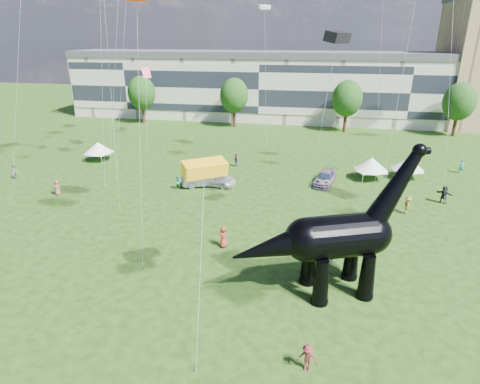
# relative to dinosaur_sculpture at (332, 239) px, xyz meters

# --- Properties ---
(ground) EXTENTS (220.00, 220.00, 0.00)m
(ground) POSITION_rel_dinosaur_sculpture_xyz_m (-4.77, -3.77, -3.90)
(ground) COLOR #16330C
(ground) RESTS_ON ground
(terrace_row) EXTENTS (78.00, 11.00, 12.00)m
(terrace_row) POSITION_rel_dinosaur_sculpture_xyz_m (-12.77, 58.23, 2.10)
(terrace_row) COLOR beige
(terrace_row) RESTS_ON ground
(tree_far_left) EXTENTS (5.20, 5.20, 9.44)m
(tree_far_left) POSITION_rel_dinosaur_sculpture_xyz_m (-34.77, 49.23, 2.40)
(tree_far_left) COLOR #382314
(tree_far_left) RESTS_ON ground
(tree_mid_left) EXTENTS (5.20, 5.20, 9.44)m
(tree_mid_left) POSITION_rel_dinosaur_sculpture_xyz_m (-16.77, 49.23, 2.40)
(tree_mid_left) COLOR #382314
(tree_mid_left) RESTS_ON ground
(tree_mid_right) EXTENTS (5.20, 5.20, 9.44)m
(tree_mid_right) POSITION_rel_dinosaur_sculpture_xyz_m (3.23, 49.23, 2.40)
(tree_mid_right) COLOR #382314
(tree_mid_right) RESTS_ON ground
(tree_far_right) EXTENTS (5.20, 5.20, 9.44)m
(tree_far_right) POSITION_rel_dinosaur_sculpture_xyz_m (21.23, 49.23, 2.40)
(tree_far_right) COLOR #382314
(tree_far_right) RESTS_ON ground
(dinosaur_sculpture) EXTENTS (12.33, 6.46, 10.32)m
(dinosaur_sculpture) POSITION_rel_dinosaur_sculpture_xyz_m (0.00, 0.00, 0.00)
(dinosaur_sculpture) COLOR black
(dinosaur_sculpture) RESTS_ON ground
(car_silver) EXTENTS (3.26, 4.49, 1.42)m
(car_silver) POSITION_rel_dinosaur_sculpture_xyz_m (-14.18, 22.78, -3.19)
(car_silver) COLOR #AFAEB3
(car_silver) RESTS_ON ground
(car_grey) EXTENTS (5.26, 3.64, 1.64)m
(car_grey) POSITION_rel_dinosaur_sculpture_xyz_m (-13.69, 17.83, -3.07)
(car_grey) COLOR slate
(car_grey) RESTS_ON ground
(car_white) EXTENTS (5.05, 2.91, 1.33)m
(car_white) POSITION_rel_dinosaur_sculpture_xyz_m (-12.41, 18.25, -3.23)
(car_white) COLOR silver
(car_white) RESTS_ON ground
(car_dark) EXTENTS (2.93, 5.24, 1.44)m
(car_dark) POSITION_rel_dinosaur_sculpture_xyz_m (-0.16, 21.14, -3.18)
(car_dark) COLOR #595960
(car_dark) RESTS_ON ground
(gazebo_near) EXTENTS (4.66, 4.66, 2.66)m
(gazebo_near) POSITION_rel_dinosaur_sculpture_xyz_m (5.10, 23.84, -2.03)
(gazebo_near) COLOR white
(gazebo_near) RESTS_ON ground
(gazebo_far) EXTENTS (4.31, 4.31, 2.56)m
(gazebo_far) POSITION_rel_dinosaur_sculpture_xyz_m (9.44, 25.06, -2.10)
(gazebo_far) COLOR silver
(gazebo_far) RESTS_ON ground
(gazebo_left) EXTENTS (4.08, 4.08, 2.56)m
(gazebo_left) POSITION_rel_dinosaur_sculpture_xyz_m (-30.50, 24.65, -2.10)
(gazebo_left) COLOR white
(gazebo_left) RESTS_ON ground
(visitors) EXTENTS (53.56, 36.17, 1.88)m
(visitors) POSITION_rel_dinosaur_sculpture_xyz_m (-5.83, 13.02, -3.02)
(visitors) COLOR #8A5645
(visitors) RESTS_ON ground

